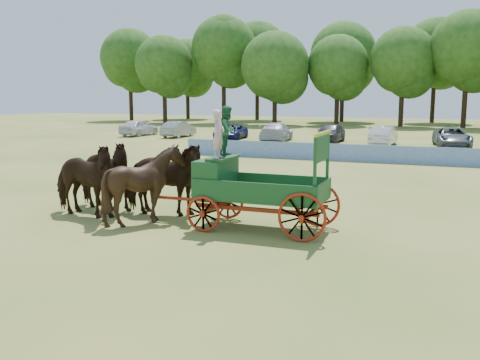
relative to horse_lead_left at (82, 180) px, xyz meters
name	(u,v)px	position (x,y,z in m)	size (l,w,h in m)	color
ground	(346,241)	(8.72, 0.18, -1.24)	(160.00, 160.00, 0.00)	#A7904B
horse_lead_left	(82,180)	(0.00, 0.00, 0.00)	(1.34, 2.94, 2.48)	black
horse_lead_right	(102,175)	(0.00, 1.10, 0.00)	(1.34, 2.94, 2.48)	black
horse_wheel_left	(145,184)	(2.40, 0.00, 0.00)	(2.01, 2.26, 2.49)	black
horse_wheel_right	(162,179)	(2.40, 1.10, 0.00)	(1.34, 2.94, 2.48)	black
farm_dray	(239,175)	(5.37, 0.58, 0.37)	(5.99, 2.00, 3.69)	#A52910
sponsor_banner	(384,154)	(7.72, 18.18, -0.72)	(26.00, 0.08, 1.05)	#1E3EA6
parked_cars	(333,134)	(2.12, 30.40, -0.47)	(41.24, 6.65, 1.64)	silver
treeline	(414,53)	(6.39, 59.68, 8.04)	(93.97, 23.05, 15.31)	#382314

